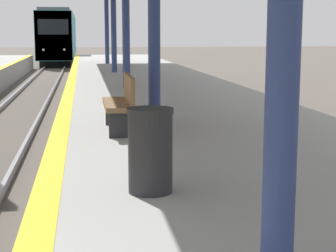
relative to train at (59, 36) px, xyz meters
name	(u,v)px	position (x,y,z in m)	size (l,w,h in m)	color
train	(59,36)	(0.00, 0.00, 0.00)	(2.67, 20.57, 4.39)	black
trash_bin	(150,150)	(2.70, -45.89, -0.82)	(0.47, 0.47, 0.86)	#262628
bench	(122,102)	(2.66, -42.25, -0.77)	(0.44, 1.55, 0.92)	brown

